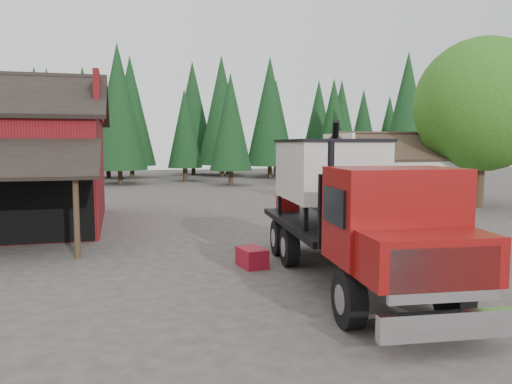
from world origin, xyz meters
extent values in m
plane|color=#413833|center=(0.00, 0.00, 0.00)|extent=(120.00, 120.00, 0.00)
cube|color=maroon|center=(-5.00, 10.00, 6.00)|extent=(0.25, 7.00, 2.00)
cylinder|color=#382619|center=(-5.60, 2.10, 1.40)|extent=(0.20, 0.20, 2.80)
cube|color=silver|center=(13.00, 13.00, 1.50)|extent=(8.00, 6.00, 3.00)
cube|color=#38281E|center=(13.00, 11.50, 3.75)|extent=(8.60, 3.42, 1.80)
cube|color=#38281E|center=(13.00, 14.50, 3.75)|extent=(8.60, 3.42, 1.80)
cube|color=silver|center=(9.00, 13.00, 3.75)|extent=(0.20, 4.20, 1.50)
cube|color=silver|center=(17.00, 13.00, 3.75)|extent=(0.20, 4.20, 1.50)
cube|color=#38281E|center=(11.50, 9.98, 1.00)|extent=(0.90, 0.06, 2.00)
cube|color=black|center=(14.50, 9.98, 1.60)|extent=(1.20, 0.06, 1.00)
cylinder|color=#382619|center=(17.00, 10.00, 1.60)|extent=(0.60, 0.60, 3.20)
sphere|color=#296015|center=(17.00, 10.00, 6.20)|extent=(8.00, 8.00, 8.00)
sphere|color=#296015|center=(15.80, 10.80, 5.00)|extent=(4.40, 4.40, 4.40)
sphere|color=#296015|center=(18.00, 9.20, 5.30)|extent=(4.80, 4.80, 4.80)
cylinder|color=#382619|center=(6.00, 30.00, 0.80)|extent=(0.44, 0.44, 1.60)
cone|color=black|center=(6.00, 30.00, 5.90)|extent=(3.96, 3.96, 9.00)
cylinder|color=#382619|center=(22.00, 26.00, 0.80)|extent=(0.44, 0.44, 1.60)
cone|color=black|center=(22.00, 26.00, 6.90)|extent=(4.84, 4.84, 11.00)
cylinder|color=#382619|center=(-4.00, 34.00, 0.80)|extent=(0.44, 0.44, 1.60)
cone|color=black|center=(-4.00, 34.00, 7.40)|extent=(5.28, 5.28, 12.00)
cylinder|color=black|center=(0.40, -6.24, 0.62)|extent=(0.52, 1.27, 1.24)
cylinder|color=black|center=(2.75, -6.48, 0.62)|extent=(0.52, 1.27, 1.24)
cylinder|color=black|center=(0.96, -0.86, 0.62)|extent=(0.52, 1.27, 1.24)
cylinder|color=black|center=(3.32, -1.11, 0.62)|extent=(0.52, 1.27, 1.24)
cylinder|color=black|center=(1.13, 0.71, 0.62)|extent=(0.52, 1.27, 1.24)
cylinder|color=black|center=(3.48, 0.46, 0.62)|extent=(0.52, 1.27, 1.24)
cube|color=black|center=(1.95, -2.78, 1.07)|extent=(2.25, 9.76, 0.45)
cube|color=silver|center=(1.39, -8.10, 0.62)|extent=(2.60, 0.47, 0.51)
cube|color=silver|center=(1.40, -7.98, 1.52)|extent=(2.14, 0.34, 1.01)
cube|color=maroon|center=(1.47, -7.31, 1.69)|extent=(2.67, 1.72, 0.96)
cube|color=maroon|center=(1.63, -5.86, 2.31)|extent=(2.89, 2.19, 2.08)
cube|color=black|center=(1.53, -6.75, 2.65)|extent=(2.36, 0.34, 1.01)
cylinder|color=black|center=(0.61, -4.73, 2.93)|extent=(0.17, 0.17, 2.03)
cube|color=black|center=(1.74, -4.74, 2.25)|extent=(2.76, 0.42, 1.80)
cube|color=black|center=(2.12, -1.21, 1.37)|extent=(3.54, 6.80, 0.18)
cube|color=beige|center=(2.12, -1.21, 3.04)|extent=(2.97, 3.97, 1.80)
cone|color=beige|center=(2.12, -1.21, 1.91)|extent=(2.72, 2.72, 0.79)
cube|color=black|center=(2.12, -1.21, 3.96)|extent=(3.09, 4.09, 0.09)
cylinder|color=black|center=(2.95, 0.29, 2.93)|extent=(1.08, 2.40, 3.44)
cube|color=maroon|center=(1.73, 1.55, 1.69)|extent=(0.77, 0.97, 0.51)
cylinder|color=silver|center=(2.99, -5.26, 0.96)|extent=(0.75, 1.19, 0.63)
imported|color=#ADB0B5|center=(8.00, 7.86, 0.86)|extent=(6.57, 3.74, 1.73)
cube|color=maroon|center=(-0.21, -0.63, 0.30)|extent=(0.86, 1.19, 0.60)
camera|label=1|loc=(-4.22, -15.54, 3.87)|focal=35.00mm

